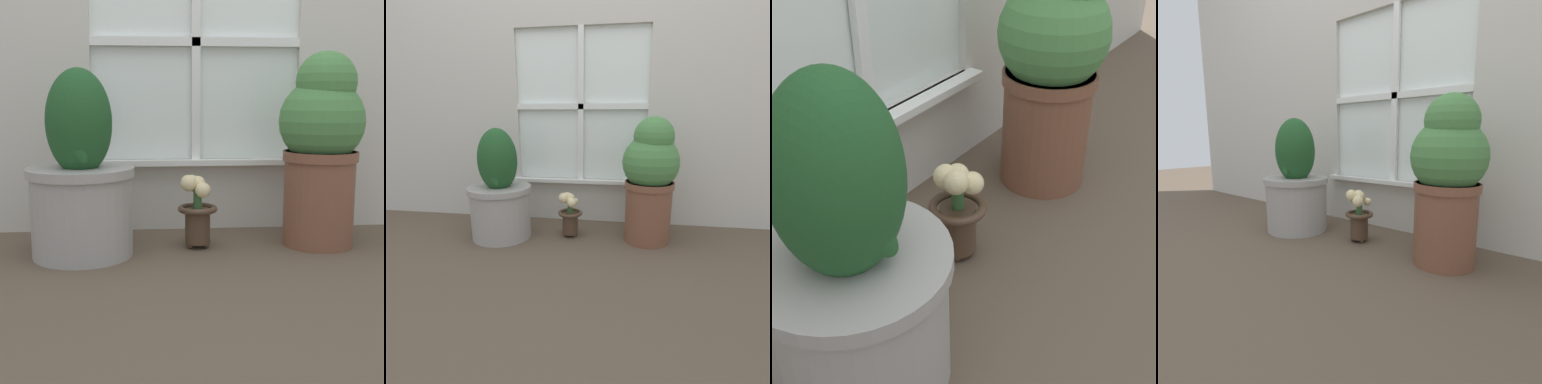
% 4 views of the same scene
% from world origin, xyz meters
% --- Properties ---
extents(ground_plane, '(10.00, 10.00, 0.00)m').
position_xyz_m(ground_plane, '(0.00, 0.00, 0.00)').
color(ground_plane, brown).
extents(wall_with_window, '(4.40, 0.10, 2.50)m').
position_xyz_m(wall_with_window, '(0.00, 0.64, 1.27)').
color(wall_with_window, beige).
rests_on(wall_with_window, ground_plane).
extents(potted_plant_left, '(0.38, 0.38, 0.67)m').
position_xyz_m(potted_plant_left, '(-0.45, 0.25, 0.27)').
color(potted_plant_left, '#9E9993').
rests_on(potted_plant_left, ground_plane).
extents(potted_plant_right, '(0.32, 0.32, 0.73)m').
position_xyz_m(potted_plant_right, '(0.45, 0.31, 0.39)').
color(potted_plant_right, brown).
rests_on(potted_plant_right, ground_plane).
extents(flower_vase, '(0.15, 0.15, 0.28)m').
position_xyz_m(flower_vase, '(-0.03, 0.31, 0.15)').
color(flower_vase, '#473323').
rests_on(flower_vase, ground_plane).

